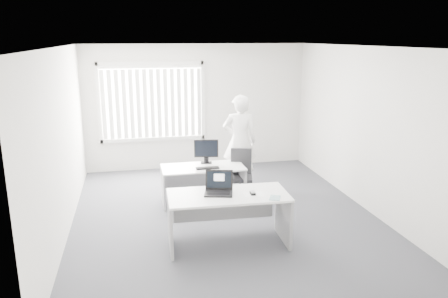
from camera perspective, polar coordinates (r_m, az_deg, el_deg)
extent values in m
plane|color=#4D4E54|center=(7.49, 0.08, -8.71)|extent=(6.00, 6.00, 0.00)
cube|color=silver|center=(9.96, -3.58, 5.50)|extent=(5.00, 0.02, 2.80)
cube|color=silver|center=(4.29, 8.61, -6.87)|extent=(5.00, 0.02, 2.80)
cube|color=silver|center=(6.99, -20.40, 0.74)|extent=(0.02, 6.00, 2.80)
cube|color=silver|center=(7.96, 17.99, 2.54)|extent=(0.02, 6.00, 2.80)
cube|color=silver|center=(6.89, 0.08, 13.23)|extent=(5.00, 6.00, 0.02)
cube|color=silver|center=(9.80, -9.38, 6.08)|extent=(2.32, 0.06, 1.76)
cube|color=white|center=(6.24, 0.56, -6.04)|extent=(1.74, 0.87, 0.03)
cube|color=#99999B|center=(6.30, -7.02, -9.78)|extent=(0.07, 0.74, 0.75)
cube|color=#99999B|center=(6.58, 7.79, -8.73)|extent=(0.07, 0.74, 0.75)
cube|color=white|center=(7.88, -2.77, -2.40)|extent=(1.48, 0.70, 0.03)
cube|color=#99999B|center=(7.91, -7.93, -5.05)|extent=(0.04, 0.64, 0.65)
cube|color=#99999B|center=(8.13, 2.30, -4.37)|extent=(0.04, 0.64, 0.65)
cylinder|color=black|center=(8.22, 2.21, -6.31)|extent=(0.64, 0.64, 0.07)
cylinder|color=black|center=(8.16, 2.22, -5.20)|extent=(0.06, 0.06, 0.41)
cube|color=black|center=(8.09, 2.24, -3.85)|extent=(0.49, 0.49, 0.06)
cube|color=black|center=(8.18, 2.25, -1.55)|extent=(0.39, 0.14, 0.49)
imported|color=white|center=(8.69, 2.06, 1.04)|extent=(0.75, 0.56, 1.86)
cube|color=white|center=(6.24, 3.96, -5.92)|extent=(0.31, 0.23, 0.00)
cube|color=white|center=(6.12, 6.69, -6.35)|extent=(0.21, 0.24, 0.01)
cube|color=black|center=(7.76, -2.17, -2.50)|extent=(0.42, 0.15, 0.02)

